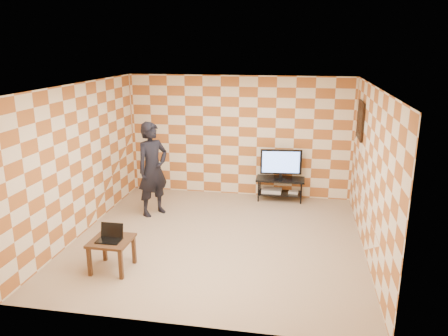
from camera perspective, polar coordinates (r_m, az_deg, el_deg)
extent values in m
plane|color=tan|center=(7.87, -0.77, -9.27)|extent=(5.00, 5.00, 0.00)
cube|color=beige|center=(9.80, 1.93, 4.12)|extent=(5.00, 0.02, 2.70)
cube|color=beige|center=(5.10, -6.10, -7.24)|extent=(5.00, 0.02, 2.70)
cube|color=beige|center=(8.23, -18.17, 1.04)|extent=(0.02, 5.00, 2.70)
cube|color=beige|center=(7.37, 18.66, -0.69)|extent=(0.02, 5.00, 2.70)
cube|color=white|center=(7.16, -0.85, 10.70)|extent=(5.00, 5.00, 0.02)
cube|color=black|center=(8.74, 17.39, 5.97)|extent=(0.04, 0.72, 0.72)
cube|color=black|center=(8.74, 17.39, 5.97)|extent=(0.04, 0.03, 0.68)
cube|color=black|center=(8.74, 17.39, 5.97)|extent=(0.04, 0.68, 0.03)
cube|color=black|center=(9.68, 7.38, -1.47)|extent=(1.05, 0.47, 0.04)
cube|color=black|center=(9.78, 7.31, -3.26)|extent=(0.95, 0.42, 0.03)
cylinder|color=black|center=(9.60, 4.51, -2.98)|extent=(0.03, 0.03, 0.50)
cylinder|color=black|center=(9.96, 4.72, -2.28)|extent=(0.03, 0.03, 0.50)
cylinder|color=black|center=(9.57, 10.04, -3.25)|extent=(0.03, 0.03, 0.50)
cylinder|color=black|center=(9.93, 10.06, -2.54)|extent=(0.03, 0.03, 0.50)
cube|color=black|center=(9.67, 7.38, -1.28)|extent=(0.28, 0.19, 0.03)
cube|color=black|center=(9.66, 7.39, -0.98)|extent=(0.07, 0.05, 0.08)
cube|color=black|center=(9.57, 7.46, 0.80)|extent=(0.90, 0.14, 0.55)
cube|color=#6894F3|center=(9.54, 7.43, 0.75)|extent=(0.80, 0.08, 0.47)
cube|color=#BBBBBD|center=(9.77, 6.25, -2.94)|extent=(0.44, 0.32, 0.07)
cube|color=silver|center=(9.76, 9.05, -3.14)|extent=(0.22, 0.17, 0.05)
cube|color=#342015|center=(6.91, -14.52, -9.16)|extent=(0.60, 0.60, 0.04)
cube|color=#342015|center=(6.93, -17.16, -11.62)|extent=(0.05, 0.05, 0.46)
cube|color=#342015|center=(7.32, -15.34, -9.92)|extent=(0.05, 0.05, 0.46)
cube|color=#342015|center=(6.72, -13.32, -12.20)|extent=(0.05, 0.05, 0.46)
cube|color=#342015|center=(7.13, -11.68, -10.41)|extent=(0.05, 0.05, 0.46)
cube|color=black|center=(6.85, -14.78, -9.13)|extent=(0.36, 0.25, 0.02)
cube|color=black|center=(6.91, -14.42, -7.85)|extent=(0.36, 0.06, 0.23)
imported|color=black|center=(8.80, -9.30, -0.14)|extent=(0.77, 0.83, 1.90)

